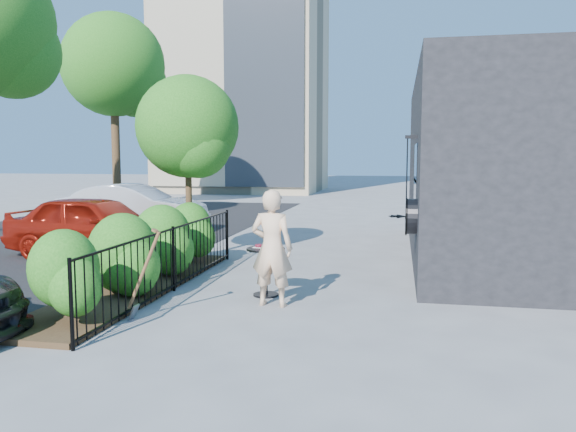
% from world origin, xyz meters
% --- Properties ---
extents(ground, '(120.00, 120.00, 0.00)m').
position_xyz_m(ground, '(0.00, 0.00, 0.00)').
color(ground, gray).
rests_on(ground, ground).
extents(shop_building, '(6.22, 9.00, 4.00)m').
position_xyz_m(shop_building, '(5.50, 4.50, 2.00)').
color(shop_building, black).
rests_on(shop_building, ground).
extents(fence, '(0.05, 6.05, 1.10)m').
position_xyz_m(fence, '(-1.50, 0.00, 0.56)').
color(fence, black).
rests_on(fence, ground).
extents(planting_bed, '(1.30, 6.00, 0.08)m').
position_xyz_m(planting_bed, '(-2.20, 0.00, 0.04)').
color(planting_bed, '#382616').
rests_on(planting_bed, ground).
extents(shrubs, '(1.10, 5.60, 1.24)m').
position_xyz_m(shrubs, '(-2.10, 0.10, 0.70)').
color(shrubs, '#1B6116').
rests_on(shrubs, ground).
extents(patio_tree, '(2.20, 2.20, 3.94)m').
position_xyz_m(patio_tree, '(-2.24, 2.76, 2.76)').
color(patio_tree, '#3F2B19').
rests_on(patio_tree, ground).
extents(street, '(9.00, 30.00, 0.01)m').
position_xyz_m(street, '(-7.00, 3.00, 0.00)').
color(street, black).
rests_on(street, ground).
extents(street_tree_far, '(4.40, 4.40, 8.28)m').
position_xyz_m(street_tree_far, '(-9.94, 13.96, 5.92)').
color(street_tree_far, '#3F2B19').
rests_on(street_tree_far, ground).
extents(cafe_table, '(0.62, 0.62, 0.84)m').
position_xyz_m(cafe_table, '(0.10, -0.01, 0.54)').
color(cafe_table, black).
rests_on(cafe_table, ground).
extents(woman, '(0.68, 0.47, 1.77)m').
position_xyz_m(woman, '(0.33, -0.59, 0.89)').
color(woman, beige).
rests_on(woman, ground).
extents(shovel, '(0.52, 0.17, 1.31)m').
position_xyz_m(shovel, '(-1.25, -1.69, 0.58)').
color(shovel, brown).
rests_on(shovel, ground).
extents(car_red, '(4.32, 2.13, 1.42)m').
position_xyz_m(car_red, '(-4.46, 2.67, 0.71)').
color(car_red, maroon).
rests_on(car_red, ground).
extents(car_silver, '(4.42, 1.69, 1.44)m').
position_xyz_m(car_silver, '(-5.66, 6.90, 0.72)').
color(car_silver, silver).
rests_on(car_silver, ground).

